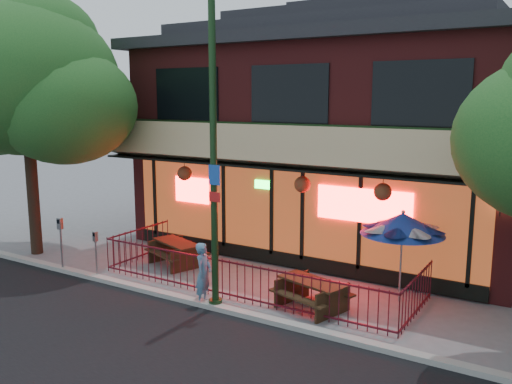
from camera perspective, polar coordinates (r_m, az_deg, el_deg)
ground at (r=13.47m, az=-3.26°, el=-11.47°), size 80.00×80.00×0.00m
curb at (r=13.07m, az=-4.53°, el=-11.89°), size 80.00×0.25×0.12m
restaurant_building at (r=18.83m, az=9.12°, el=7.46°), size 12.96×9.49×8.05m
patio_fence at (r=13.64m, az=-2.07°, el=-8.35°), size 8.44×2.62×1.00m
street_light at (r=12.33m, az=-4.46°, el=1.69°), size 0.43×0.32×7.00m
street_tree_left at (r=18.11m, az=-22.93°, el=11.60°), size 5.60×5.60×8.05m
picnic_table_left at (r=16.25m, az=-8.32°, el=-6.02°), size 2.00×1.76×0.71m
picnic_table_right at (r=12.94m, az=5.90°, el=-10.24°), size 1.92×1.66×0.70m
patio_umbrella at (r=13.36m, az=15.18°, el=-3.24°), size 2.00×2.00×2.28m
pedestrian at (r=13.15m, az=-5.55°, el=-8.53°), size 0.47×0.62×1.51m
parking_meter_near at (r=15.45m, az=-16.52°, el=-5.54°), size 0.12×0.11×1.32m
parking_meter_far at (r=16.34m, az=-19.87°, el=-4.32°), size 0.16×0.14×1.55m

